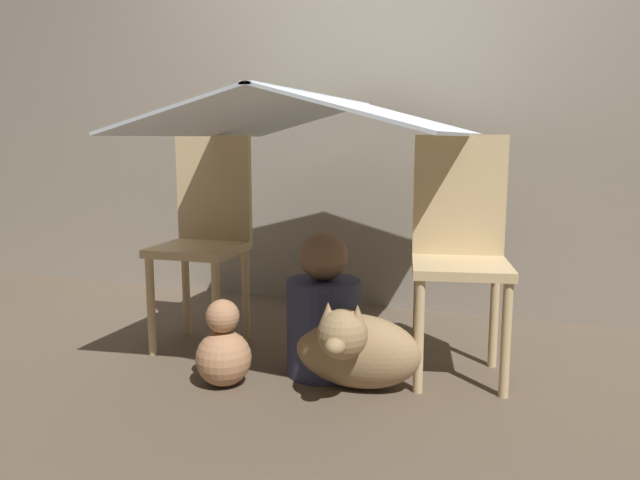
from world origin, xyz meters
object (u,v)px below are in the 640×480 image
Objects in this scene: chair_right at (460,246)px; person_front at (324,315)px; dog at (355,348)px; chair_left at (206,232)px.

chair_right reaches higher than person_front.
person_front is 0.22m from dog.
person_front is 1.18× the size of dog.
chair_left reaches higher than person_front.
person_front reaches higher than dog.
chair_left and chair_right have the same top height.
chair_left is 0.93m from dog.
chair_right is at bearing 20.73° from person_front.
chair_right reaches higher than dog.
dog is (0.80, -0.31, -0.36)m from chair_left.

